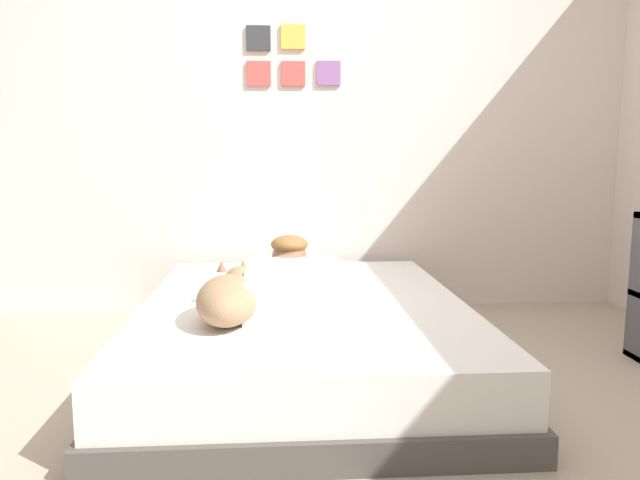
% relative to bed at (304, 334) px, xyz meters
% --- Properties ---
extents(ground_plane, '(12.87, 12.87, 0.00)m').
position_rel_bed_xyz_m(ground_plane, '(-0.02, -0.49, -0.16)').
color(ground_plane, tan).
extents(back_wall, '(4.44, 0.12, 2.50)m').
position_rel_bed_xyz_m(back_wall, '(-0.02, 1.19, 1.09)').
color(back_wall, silver).
rests_on(back_wall, ground).
extents(bed, '(1.58, 2.09, 0.33)m').
position_rel_bed_xyz_m(bed, '(0.00, 0.00, 0.00)').
color(bed, '#4C4742').
rests_on(bed, ground).
extents(pillow, '(0.52, 0.32, 0.11)m').
position_rel_bed_xyz_m(pillow, '(0.02, 0.67, 0.22)').
color(pillow, white).
rests_on(pillow, bed).
extents(person_lying, '(0.43, 0.92, 0.27)m').
position_rel_bed_xyz_m(person_lying, '(-0.06, 0.01, 0.27)').
color(person_lying, white).
rests_on(person_lying, bed).
extents(dog, '(0.26, 0.57, 0.21)m').
position_rel_bed_xyz_m(dog, '(-0.33, -0.34, 0.27)').
color(dog, '#9E7A56').
rests_on(dog, bed).
extents(coffee_cup, '(0.12, 0.09, 0.07)m').
position_rel_bed_xyz_m(coffee_cup, '(0.12, 0.35, 0.21)').
color(coffee_cup, white).
rests_on(coffee_cup, bed).
extents(cell_phone, '(0.07, 0.14, 0.01)m').
position_rel_bed_xyz_m(cell_phone, '(-0.17, 0.10, 0.17)').
color(cell_phone, black).
rests_on(cell_phone, bed).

